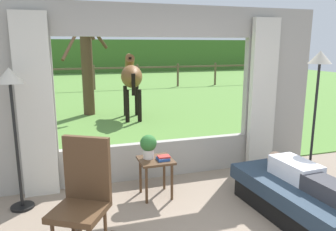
{
  "coord_description": "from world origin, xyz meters",
  "views": [
    {
      "loc": [
        -1.33,
        -2.33,
        1.99
      ],
      "look_at": [
        0.0,
        1.8,
        1.05
      ],
      "focal_mm": 34.94,
      "sensor_mm": 36.0,
      "label": 1
    }
  ],
  "objects": [
    {
      "name": "book_stack",
      "position": [
        -0.15,
        1.54,
        0.55
      ],
      "size": [
        0.17,
        0.15,
        0.05
      ],
      "color": "#23478C",
      "rests_on": "side_table"
    },
    {
      "name": "pasture_fence_line",
      "position": [
        0.0,
        12.68,
        0.74
      ],
      "size": [
        16.1,
        0.1,
        1.1
      ],
      "color": "brown",
      "rests_on": "outdoor_pasture_lawn"
    },
    {
      "name": "recliner_sofa",
      "position": [
        1.25,
        0.56,
        0.22
      ],
      "size": [
        0.99,
        1.75,
        0.42
      ],
      "rotation": [
        0.0,
        0.0,
        0.06
      ],
      "color": "black",
      "rests_on": "ground_plane"
    },
    {
      "name": "outdoor_pasture_lawn",
      "position": [
        0.0,
        13.16,
        0.01
      ],
      "size": [
        36.0,
        21.68,
        0.02
      ],
      "primitive_type": "cube",
      "color": "#568438",
      "rests_on": "ground_plane"
    },
    {
      "name": "horse",
      "position": [
        0.43,
        6.39,
        1.16
      ],
      "size": [
        0.72,
        1.81,
        1.73
      ],
      "rotation": [
        0.0,
        0.0,
        -0.13
      ],
      "color": "brown",
      "rests_on": "outdoor_pasture_lawn"
    },
    {
      "name": "floor_lamp_left",
      "position": [
        -1.91,
        1.79,
        1.4
      ],
      "size": [
        0.32,
        0.32,
        1.74
      ],
      "color": "black",
      "rests_on": "ground_plane"
    },
    {
      "name": "floor_lamp_right",
      "position": [
        2.09,
        1.4,
        1.55
      ],
      "size": [
        0.32,
        0.32,
        1.91
      ],
      "color": "black",
      "rests_on": "ground_plane"
    },
    {
      "name": "pasture_tree",
      "position": [
        -0.67,
        7.2,
        1.63
      ],
      "size": [
        1.46,
        1.49,
        3.32
      ],
      "color": "#4C3823",
      "rests_on": "outdoor_pasture_lawn"
    },
    {
      "name": "curtain_panel_right",
      "position": [
        1.69,
        2.12,
        1.2
      ],
      "size": [
        0.44,
        0.1,
        2.4
      ],
      "primitive_type": "cube",
      "color": "beige",
      "rests_on": "ground_plane"
    },
    {
      "name": "reclining_person",
      "position": [
        1.25,
        0.51,
        0.52
      ],
      "size": [
        0.37,
        1.44,
        0.22
      ],
      "rotation": [
        0.0,
        0.0,
        0.06
      ],
      "color": "silver",
      "rests_on": "recliner_sofa"
    },
    {
      "name": "back_wall_with_window",
      "position": [
        0.0,
        2.26,
        1.25
      ],
      "size": [
        5.2,
        0.12,
        2.55
      ],
      "color": "#9E998E",
      "rests_on": "ground_plane"
    },
    {
      "name": "rocking_chair",
      "position": [
        -1.21,
        0.72,
        0.55
      ],
      "size": [
        0.74,
        0.82,
        1.12
      ],
      "rotation": [
        0.0,
        0.0,
        -0.53
      ],
      "color": "#4C331E",
      "rests_on": "ground_plane"
    },
    {
      "name": "potted_plant",
      "position": [
        -0.32,
        1.66,
        0.7
      ],
      "size": [
        0.22,
        0.22,
        0.32
      ],
      "color": "silver",
      "rests_on": "side_table"
    },
    {
      "name": "curtain_panel_left",
      "position": [
        -1.69,
        2.12,
        1.2
      ],
      "size": [
        0.44,
        0.1,
        2.4
      ],
      "primitive_type": "cube",
      "color": "beige",
      "rests_on": "ground_plane"
    },
    {
      "name": "side_table",
      "position": [
        -0.24,
        1.6,
        0.43
      ],
      "size": [
        0.44,
        0.44,
        0.52
      ],
      "color": "#4C331E",
      "rests_on": "ground_plane"
    },
    {
      "name": "distant_hill_ridge",
      "position": [
        0.0,
        23.0,
        1.2
      ],
      "size": [
        36.0,
        2.0,
        2.4
      ],
      "primitive_type": "cube",
      "color": "#3E6828",
      "rests_on": "ground_plane"
    }
  ]
}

